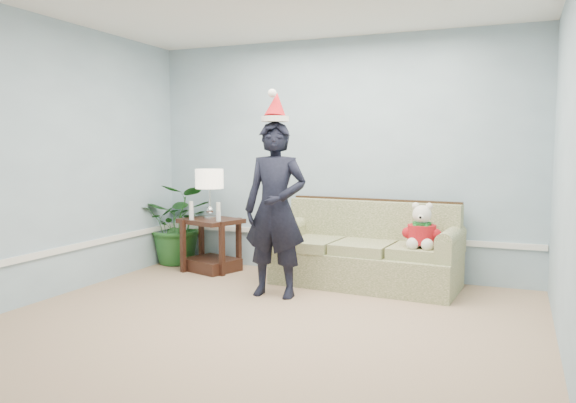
# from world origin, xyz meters

# --- Properties ---
(room_shell) EXTENTS (4.54, 5.04, 2.74)m
(room_shell) POSITION_xyz_m (0.00, 0.00, 1.35)
(room_shell) COLOR tan
(room_shell) RESTS_ON ground
(wainscot_trim) EXTENTS (4.49, 4.99, 0.06)m
(wainscot_trim) POSITION_xyz_m (-1.18, 1.18, 0.45)
(wainscot_trim) COLOR white
(wainscot_trim) RESTS_ON room_shell
(sofa) EXTENTS (1.98, 0.96, 0.90)m
(sofa) POSITION_xyz_m (0.46, 2.09, 0.32)
(sofa) COLOR #4F602D
(sofa) RESTS_ON room_shell
(side_table) EXTENTS (0.78, 0.72, 0.62)m
(side_table) POSITION_xyz_m (-1.42, 2.07, 0.24)
(side_table) COLOR #381D14
(side_table) RESTS_ON room_shell
(table_lamp) EXTENTS (0.33, 0.33, 0.59)m
(table_lamp) POSITION_xyz_m (-1.43, 2.05, 1.07)
(table_lamp) COLOR silver
(table_lamp) RESTS_ON side_table
(candle_pair) EXTENTS (0.41, 0.06, 0.22)m
(candle_pair) POSITION_xyz_m (-1.40, 1.90, 0.72)
(candle_pair) COLOR silver
(candle_pair) RESTS_ON side_table
(houseplant) EXTENTS (1.08, 1.00, 1.01)m
(houseplant) POSITION_xyz_m (-2.00, 2.28, 0.51)
(houseplant) COLOR #215822
(houseplant) RESTS_ON room_shell
(man) EXTENTS (0.65, 0.44, 1.72)m
(man) POSITION_xyz_m (-0.25, 1.30, 0.86)
(man) COLOR black
(man) RESTS_ON room_shell
(santa_hat) EXTENTS (0.30, 0.33, 0.32)m
(santa_hat) POSITION_xyz_m (-0.25, 1.32, 1.84)
(santa_hat) COLOR silver
(santa_hat) RESTS_ON man
(teddy_bear) EXTENTS (0.28, 0.32, 0.46)m
(teddy_bear) POSITION_xyz_m (1.07, 1.90, 0.64)
(teddy_bear) COLOR silver
(teddy_bear) RESTS_ON sofa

